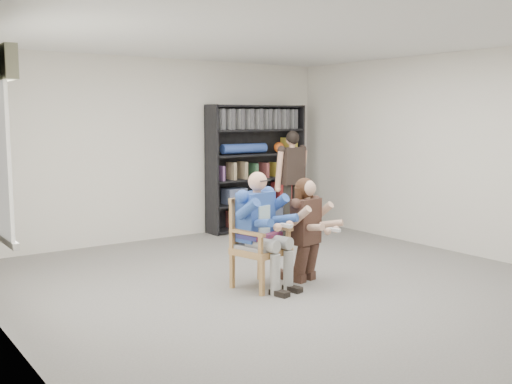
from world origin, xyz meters
TOP-DOWN VIEW (x-y plane):
  - room_shell at (0.00, 0.00)m, footprint 6.00×7.00m
  - floor at (0.00, 0.00)m, footprint 6.00×7.00m
  - armchair at (-0.30, 0.36)m, footprint 0.70×0.68m
  - seated_man at (-0.30, 0.36)m, footprint 0.73×0.90m
  - kneeling_woman at (0.28, 0.24)m, footprint 0.67×0.90m
  - bookshelf at (1.70, 3.28)m, footprint 1.80×0.38m
  - standing_man at (1.57, 2.16)m, footprint 0.52×0.29m

SIDE VIEW (x-z plane):
  - floor at x=0.00m, z-range -0.01..0.01m
  - armchair at x=-0.30m, z-range 0.00..1.01m
  - kneeling_woman at x=0.28m, z-range 0.00..1.21m
  - seated_man at x=-0.30m, z-range 0.00..1.32m
  - standing_man at x=1.57m, z-range 0.00..1.69m
  - bookshelf at x=1.70m, z-range 0.00..2.10m
  - room_shell at x=0.00m, z-range 0.00..2.80m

